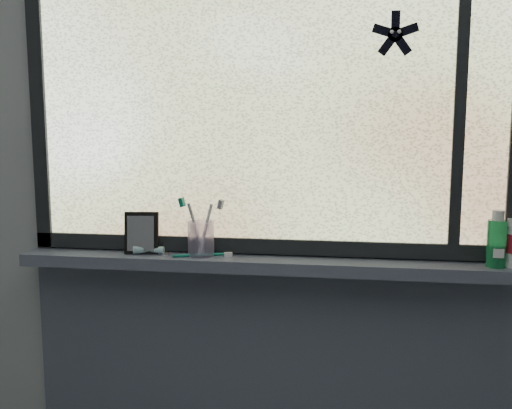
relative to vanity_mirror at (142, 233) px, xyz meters
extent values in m
cube|color=#9EA3A8|center=(0.41, 0.07, 0.16)|extent=(3.00, 0.01, 2.50)
cube|color=#4A5063|center=(0.41, 0.00, -0.09)|extent=(1.62, 0.14, 0.04)
cube|color=#4A5063|center=(0.41, 0.05, -0.60)|extent=(1.62, 0.02, 0.98)
cube|color=silver|center=(0.41, 0.05, 0.44)|extent=(1.50, 0.01, 1.00)
cube|color=black|center=(0.41, 0.04, -0.04)|extent=(1.60, 0.03, 0.05)
cube|color=black|center=(-0.37, 0.04, 0.44)|extent=(0.05, 0.03, 1.10)
cube|color=black|center=(1.01, 0.04, 0.44)|extent=(0.03, 0.03, 1.00)
cube|color=black|center=(0.00, 0.00, 0.00)|extent=(0.12, 0.07, 0.14)
cylinder|color=#C2AFE7|center=(0.20, 0.00, -0.01)|extent=(0.10, 0.10, 0.11)
cylinder|color=#1D9853|center=(1.12, -0.02, 0.02)|extent=(0.08, 0.08, 0.14)
camera|label=1|loc=(0.65, -1.79, 0.36)|focal=40.00mm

